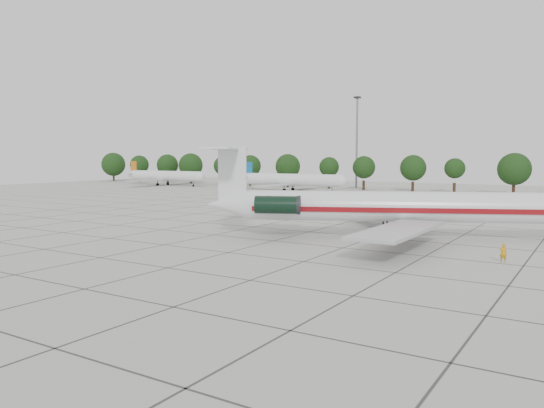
% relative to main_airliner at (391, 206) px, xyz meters
% --- Properties ---
extents(ground, '(260.00, 260.00, 0.00)m').
position_rel_main_airliner_xyz_m(ground, '(-9.83, -8.36, -3.51)').
color(ground, '#BABAB2').
rests_on(ground, ground).
extents(apron_joints, '(170.00, 170.00, 0.02)m').
position_rel_main_airliner_xyz_m(apron_joints, '(-9.83, 6.64, -3.51)').
color(apron_joints, '#383838').
rests_on(apron_joints, ground).
extents(main_airliner, '(40.49, 30.34, 9.95)m').
position_rel_main_airliner_xyz_m(main_airliner, '(0.00, 0.00, 0.00)').
color(main_airliner, silver).
rests_on(main_airliner, ground).
extents(ground_crew, '(0.67, 0.54, 1.60)m').
position_rel_main_airliner_xyz_m(ground_crew, '(12.49, -7.61, -2.71)').
color(ground_crew, '#C68C0B').
rests_on(ground_crew, ground).
extents(bg_airliner_a, '(28.24, 27.20, 7.40)m').
position_rel_main_airliner_xyz_m(bg_airliner_a, '(-94.54, 64.32, -0.60)').
color(bg_airliner_a, silver).
rests_on(bg_airliner_a, ground).
extents(bg_airliner_b, '(28.24, 27.20, 7.40)m').
position_rel_main_airliner_xyz_m(bg_airliner_b, '(-47.97, 61.22, -0.60)').
color(bg_airliner_b, silver).
rests_on(bg_airliner_b, ground).
extents(tree_line, '(249.86, 8.44, 10.22)m').
position_rel_main_airliner_xyz_m(tree_line, '(-21.51, 76.64, 2.47)').
color(tree_line, '#332114').
rests_on(tree_line, ground).
extents(floodlight_mast, '(1.60, 1.60, 25.45)m').
position_rel_main_airliner_xyz_m(floodlight_mast, '(-39.83, 83.64, 10.77)').
color(floodlight_mast, slate).
rests_on(floodlight_mast, ground).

